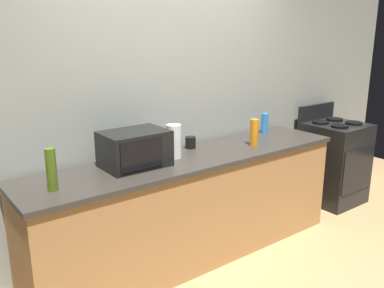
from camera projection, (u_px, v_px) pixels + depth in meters
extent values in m
plane|color=tan|center=(222.00, 275.00, 3.29)|extent=(8.00, 8.00, 0.00)
cube|color=#9EA399|center=(163.00, 95.00, 3.55)|extent=(6.40, 0.10, 2.70)
cube|color=#B27F4C|center=(192.00, 209.00, 3.48)|extent=(2.80, 0.60, 0.86)
cube|color=#38332D|center=(192.00, 158.00, 3.36)|extent=(2.84, 0.64, 0.04)
cube|color=black|center=(333.00, 163.00, 4.64)|extent=(0.60, 0.60, 0.90)
cube|color=black|center=(358.00, 170.00, 4.41)|extent=(0.55, 0.02, 0.48)
cube|color=black|center=(316.00, 112.00, 4.72)|extent=(0.60, 0.04, 0.18)
cylinder|color=black|center=(340.00, 126.00, 4.35)|extent=(0.18, 0.18, 0.02)
cylinder|color=black|center=(354.00, 123.00, 4.51)|extent=(0.18, 0.18, 0.02)
cylinder|color=black|center=(321.00, 122.00, 4.54)|extent=(0.18, 0.18, 0.02)
cylinder|color=black|center=(335.00, 119.00, 4.69)|extent=(0.18, 0.18, 0.02)
cube|color=black|center=(135.00, 149.00, 3.07)|extent=(0.48, 0.34, 0.27)
cube|color=black|center=(142.00, 155.00, 2.91)|extent=(0.34, 0.01, 0.21)
cylinder|color=white|center=(174.00, 141.00, 3.28)|extent=(0.12, 0.12, 0.27)
cylinder|color=orange|center=(254.00, 132.00, 3.64)|extent=(0.07, 0.07, 0.24)
cylinder|color=#338CE5|center=(265.00, 123.00, 4.08)|extent=(0.07, 0.07, 0.20)
cylinder|color=#4C6B19|center=(51.00, 170.00, 2.59)|extent=(0.07, 0.07, 0.28)
cylinder|color=black|center=(191.00, 142.00, 3.57)|extent=(0.09, 0.09, 0.10)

